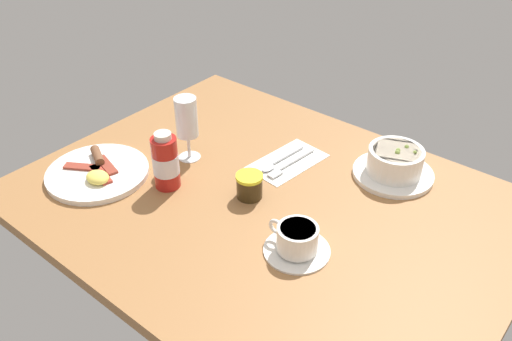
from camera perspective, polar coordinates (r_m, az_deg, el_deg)
ground_plane at (r=124.62cm, az=1.10°, el=-3.58°), size 110.00×84.00×3.00cm
porridge_bowl at (r=133.31cm, az=14.43°, el=0.75°), size 19.41×19.41×8.13cm
cutlery_setting at (r=135.95cm, az=3.23°, el=0.94°), size 13.53×20.81×0.90cm
coffee_cup at (r=108.94cm, az=4.34°, el=-7.37°), size 13.83×13.64×6.18cm
wine_glass at (r=133.30cm, az=-7.34°, el=5.31°), size 5.63×5.63×16.80cm
jam_jar at (r=122.77cm, az=-0.69°, el=-1.62°), size 6.25×6.25×5.90cm
sauce_bottle_red at (r=125.91cm, az=-9.51°, el=0.88°), size 6.14×6.14×14.30cm
breakfast_plate at (r=136.21cm, az=-16.38°, el=-0.19°), size 24.66×24.66×3.70cm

